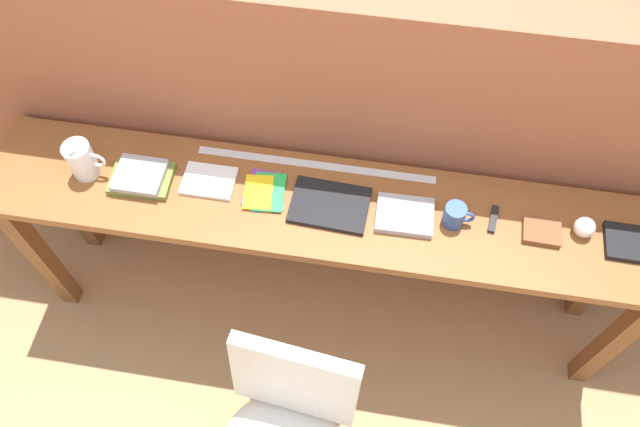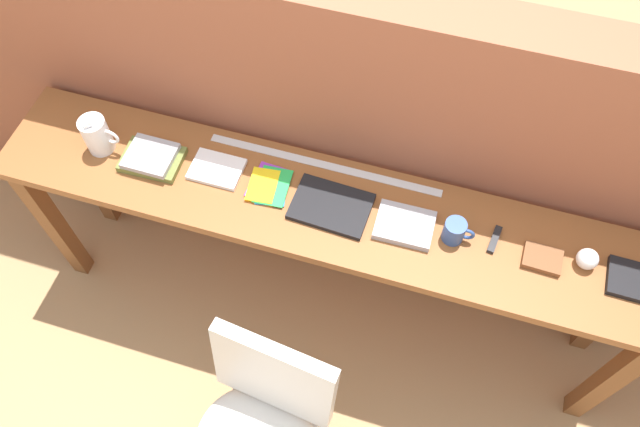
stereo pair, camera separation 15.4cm
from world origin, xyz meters
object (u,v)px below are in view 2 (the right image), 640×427
leather_journal_brown (542,259)px  multitool_folded (495,240)px  book_stack_leftmost (151,158)px  book_open_centre (331,206)px  book_repair_rightmost (635,281)px  pamphlet_pile_colourful (268,186)px  pitcher_white (97,135)px  magazine_cycling (217,169)px  chair_white_moulded (262,421)px  mug (455,231)px  sports_ball_small (587,259)px

leather_journal_brown → multitool_folded: bearing=171.4°
book_stack_leftmost → book_open_centre: bearing=-0.2°
multitool_folded → book_repair_rightmost: 0.47m
pamphlet_pile_colourful → book_repair_rightmost: bearing=-0.4°
pitcher_white → book_open_centre: size_ratio=0.66×
magazine_cycling → pamphlet_pile_colourful: bearing=-4.1°
magazine_cycling → multitool_folded: bearing=-0.2°
book_open_centre → book_repair_rightmost: 1.06m
pitcher_white → magazine_cycling: size_ratio=0.96×
chair_white_moulded → multitool_folded: bearing=50.1°
book_open_centre → mug: (0.44, 0.01, 0.03)m
book_stack_leftmost → pamphlet_pile_colourful: book_stack_leftmost is taller
leather_journal_brown → mug: bearing=-178.4°
chair_white_moulded → sports_ball_small: sports_ball_small is taller
book_stack_leftmost → multitool_folded: (1.28, 0.03, -0.01)m
pitcher_white → magazine_cycling: pitcher_white is taller
book_stack_leftmost → mug: 1.14m
pitcher_white → multitool_folded: (1.49, 0.03, -0.07)m
magazine_cycling → mug: bearing=-2.0°
magazine_cycling → book_open_centre: bearing=-4.5°
book_repair_rightmost → pitcher_white: bearing=-179.0°
book_stack_leftmost → leather_journal_brown: book_stack_leftmost is taller
sports_ball_small → multitool_folded: bearing=179.7°
mug → book_repair_rightmost: (0.61, 0.00, -0.03)m
book_stack_leftmost → book_open_centre: (0.70, -0.00, -0.01)m
leather_journal_brown → book_repair_rightmost: leather_journal_brown is taller
pamphlet_pile_colourful → mug: size_ratio=1.68×
pamphlet_pile_colourful → book_repair_rightmost: (1.30, -0.01, 0.00)m
sports_ball_small → book_repair_rightmost: size_ratio=0.40×
book_stack_leftmost → book_open_centre: size_ratio=0.82×
book_stack_leftmost → pamphlet_pile_colourful: bearing=2.2°
sports_ball_small → pitcher_white: bearing=-179.2°
mug → leather_journal_brown: (0.31, -0.00, -0.03)m
book_stack_leftmost → multitool_folded: size_ratio=2.08×
chair_white_moulded → book_repair_rightmost: 1.36m
leather_journal_brown → magazine_cycling: bearing=-179.7°
pitcher_white → mug: bearing=-0.1°
book_repair_rightmost → pamphlet_pile_colourful: bearing=-179.5°
pitcher_white → pamphlet_pile_colourful: 0.67m
pitcher_white → sports_ball_small: size_ratio=2.50×
chair_white_moulded → magazine_cycling: bearing=119.1°
book_open_centre → multitool_folded: bearing=6.2°
mug → pamphlet_pile_colourful: bearing=178.8°
chair_white_moulded → leather_journal_brown: size_ratio=6.86×
sports_ball_small → book_repair_rightmost: sports_ball_small is taller
pitcher_white → leather_journal_brown: 1.66m
book_stack_leftmost → leather_journal_brown: (1.45, 0.00, -0.01)m
book_open_centre → book_repair_rightmost: bearing=3.3°
pitcher_white → multitool_folded: pitcher_white is taller
book_stack_leftmost → magazine_cycling: size_ratio=1.20×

